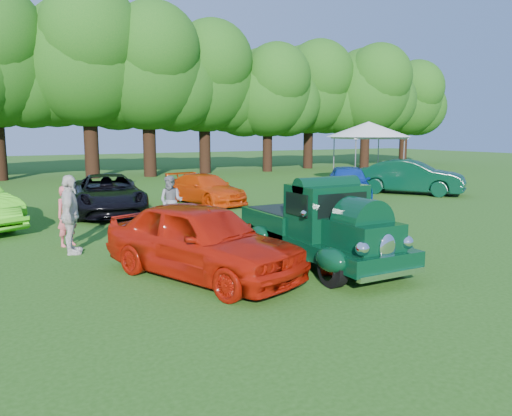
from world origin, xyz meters
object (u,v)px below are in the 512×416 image
spectator_grey (171,201)px  spectator_white (70,215)px  back_car_orange (206,189)px  spectator_pink (67,216)px  back_car_black (108,194)px  back_car_green (410,177)px  red_convertible (201,240)px  back_car_blue (348,182)px  hero_pickup (320,229)px  canopy_tent (368,130)px

spectator_grey → spectator_white: (-3.41, -2.40, 0.18)m
back_car_orange → spectator_grey: spectator_grey is taller
spectator_pink → spectator_grey: spectator_grey is taller
back_car_black → spectator_white: 6.27m
back_car_black → back_car_green: bearing=3.7°
red_convertible → spectator_pink: 4.84m
spectator_white → back_car_blue: bearing=-55.6°
hero_pickup → back_car_orange: (1.44, 10.25, -0.19)m
red_convertible → back_car_black: (0.06, 9.30, -0.07)m
back_car_orange → spectator_pink: (-6.30, -5.58, 0.19)m
back_car_blue → back_car_green: 3.92m
back_car_black → spectator_pink: (-2.10, -4.91, 0.08)m
hero_pickup → back_car_green: (11.55, 8.63, 0.02)m
back_car_orange → spectator_white: 9.14m
spectator_grey → canopy_tent: size_ratio=0.28×
hero_pickup → back_car_blue: size_ratio=1.05×
spectator_pink → back_car_blue: bearing=-9.3°
back_car_orange → back_car_green: 10.24m
back_car_blue → back_car_green: size_ratio=0.90×
back_car_black → back_car_blue: back_car_blue is taller
back_car_orange → red_convertible: bearing=-125.0°
hero_pickup → canopy_tent: (12.87, 13.33, 2.32)m
back_car_black → spectator_pink: 5.34m
back_car_green → canopy_tent: 5.40m
back_car_orange → back_car_blue: 6.42m
back_car_black → back_car_blue: 10.44m
back_car_blue → spectator_white: 13.43m
red_convertible → back_car_green: bearing=8.0°
back_car_black → spectator_pink: spectator_pink is taller
back_car_green → spectator_grey: size_ratio=3.11×
back_car_orange → canopy_tent: canopy_tent is taller
spectator_pink → spectator_white: 1.00m
back_car_black → spectator_grey: 3.71m
back_car_black → red_convertible: bearing=-82.9°
canopy_tent → back_car_black: bearing=-166.5°
spectator_pink → spectator_grey: bearing=-3.6°
back_car_green → spectator_pink: back_car_green is taller
back_car_black → canopy_tent: 16.25m
red_convertible → canopy_tent: (15.69, 13.05, 2.33)m
hero_pickup → spectator_pink: bearing=136.1°
spectator_grey → spectator_white: 4.17m
canopy_tent → back_car_blue: bearing=-137.5°
back_car_black → spectator_white: (-2.15, -5.89, 0.26)m
hero_pickup → spectator_grey: 6.27m
red_convertible → back_car_green: back_car_green is taller
back_car_orange → hero_pickup: bearing=-109.9°
red_convertible → spectator_pink: spectator_pink is taller
hero_pickup → red_convertible: hero_pickup is taller
spectator_grey → spectator_white: bearing=-104.0°
back_car_orange → spectator_pink: 8.42m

